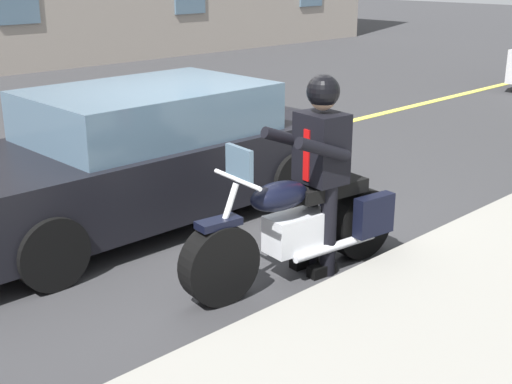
% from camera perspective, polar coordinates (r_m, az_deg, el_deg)
% --- Properties ---
extents(ground_plane, '(80.00, 80.00, 0.00)m').
position_cam_1_polar(ground_plane, '(7.42, -3.00, -2.11)').
color(ground_plane, '#333335').
extents(lane_center_stripe, '(60.00, 0.16, 0.01)m').
position_cam_1_polar(lane_center_stripe, '(8.95, -11.45, 1.19)').
color(lane_center_stripe, '#E5DB4C').
rests_on(lane_center_stripe, ground_plane).
extents(motorcycle_main, '(2.22, 0.77, 1.26)m').
position_cam_1_polar(motorcycle_main, '(5.92, 3.79, -2.90)').
color(motorcycle_main, black).
rests_on(motorcycle_main, ground_plane).
extents(rider_main, '(0.67, 0.61, 1.74)m').
position_cam_1_polar(rider_main, '(5.85, 5.31, 2.85)').
color(rider_main, black).
rests_on(rider_main, ground_plane).
extents(car_silver, '(4.60, 1.92, 1.40)m').
position_cam_1_polar(car_silver, '(7.27, -9.64, 2.94)').
color(car_silver, black).
rests_on(car_silver, ground_plane).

